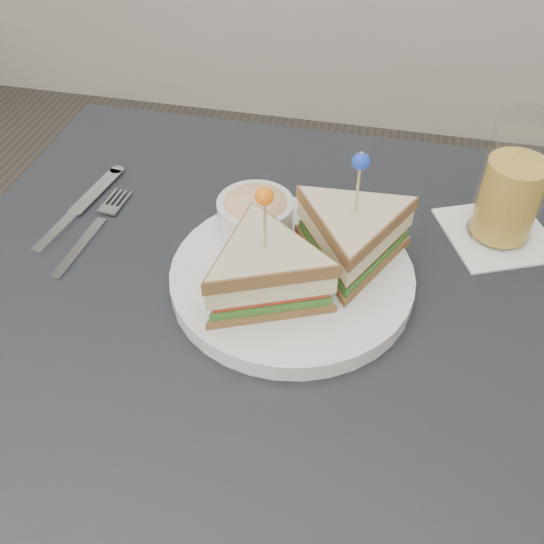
{
  "coord_description": "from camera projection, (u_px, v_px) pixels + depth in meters",
  "views": [
    {
      "loc": [
        0.11,
        -0.45,
        1.25
      ],
      "look_at": [
        0.01,
        0.01,
        0.8
      ],
      "focal_mm": 40.0,
      "sensor_mm": 36.0,
      "label": 1
    }
  ],
  "objects": [
    {
      "name": "plate_meal",
      "position": [
        300.0,
        254.0,
        0.68
      ],
      "size": [
        0.33,
        0.31,
        0.17
      ],
      "rotation": [
        0.0,
        0.0,
        -0.11
      ],
      "color": "white",
      "rests_on": "table"
    },
    {
      "name": "cutlery_knife",
      "position": [
        78.0,
        210.0,
        0.81
      ],
      "size": [
        0.05,
        0.2,
        0.01
      ],
      "rotation": [
        0.0,
        0.0,
        -0.14
      ],
      "color": "silver",
      "rests_on": "table"
    },
    {
      "name": "cutlery_fork",
      "position": [
        96.0,
        227.0,
        0.79
      ],
      "size": [
        0.03,
        0.18,
        0.01
      ],
      "rotation": [
        0.0,
        0.0,
        -0.07
      ],
      "color": "silver",
      "rests_on": "table"
    },
    {
      "name": "drink_set",
      "position": [
        512.0,
        189.0,
        0.73
      ],
      "size": [
        0.17,
        0.17,
        0.16
      ],
      "rotation": [
        0.0,
        0.0,
        0.41
      ],
      "color": "white",
      "rests_on": "table"
    },
    {
      "name": "table",
      "position": [
        262.0,
        351.0,
        0.74
      ],
      "size": [
        0.8,
        0.8,
        0.75
      ],
      "color": "black",
      "rests_on": "ground"
    }
  ]
}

